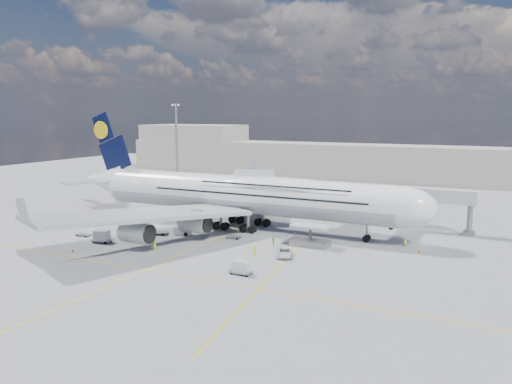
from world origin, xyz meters
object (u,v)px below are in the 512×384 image
at_px(dolly_row_b, 159,233).
at_px(dolly_nose_near, 233,237).
at_px(catering_truck_inner, 219,202).
at_px(crew_van, 255,251).
at_px(cone_nose, 419,251).
at_px(cone_wing_right_inner, 155,234).
at_px(dolly_row_c, 146,223).
at_px(cargo_loader, 309,239).
at_px(airliner, 243,194).
at_px(cone_wing_left_inner, 258,211).
at_px(crew_loader, 273,243).
at_px(crew_tug, 154,245).
at_px(dolly_nose_far, 241,267).
at_px(jet_bridge, 407,197).
at_px(cone_tail, 94,208).
at_px(baggage_tug, 183,230).
at_px(light_mast, 177,146).
at_px(service_van, 284,253).
at_px(cone_wing_left_outer, 203,204).
at_px(catering_truck_outer, 235,192).
at_px(crew_nose, 406,243).
at_px(crew_wing, 182,232).
at_px(dolly_row_a, 102,236).
at_px(cone_wing_right_outer, 73,251).
at_px(dolly_back, 83,235).

relative_size(dolly_row_b, dolly_nose_near, 1.30).
bearing_deg(catering_truck_inner, crew_van, -44.61).
height_order(cone_nose, cone_wing_right_inner, cone_wing_right_inner).
bearing_deg(dolly_row_c, cargo_loader, -20.48).
bearing_deg(crew_van, cone_wing_right_inner, 39.03).
bearing_deg(dolly_row_c, airliner, 3.49).
bearing_deg(cone_wing_left_inner, cargo_loader, -47.46).
bearing_deg(cargo_loader, crew_loader, -144.07).
xyz_separation_m(crew_tug, cone_nose, (39.61, 18.47, -0.66)).
bearing_deg(cargo_loader, dolly_nose_far, -99.98).
bearing_deg(jet_bridge, cone_tail, -173.11).
bearing_deg(cone_tail, crew_tug, -33.22).
relative_size(baggage_tug, crew_van, 1.86).
xyz_separation_m(jet_bridge, crew_van, (-18.54, -27.97, -5.96)).
height_order(jet_bridge, dolly_nose_near, jet_bridge).
bearing_deg(cone_wing_right_inner, dolly_nose_far, -27.41).
distance_m(light_mast, crew_tug, 67.40).
distance_m(service_van, cone_nose, 22.36).
distance_m(jet_bridge, cone_wing_right_inner, 48.20).
xyz_separation_m(light_mast, dolly_nose_far, (53.50, -60.93, -12.15)).
relative_size(dolly_nose_far, cone_nose, 6.17).
bearing_deg(dolly_nose_far, cone_wing_left_outer, 126.45).
relative_size(baggage_tug, catering_truck_outer, 0.46).
relative_size(dolly_row_c, crew_nose, 2.14).
height_order(light_mast, dolly_nose_far, light_mast).
height_order(dolly_row_b, crew_nose, crew_nose).
height_order(dolly_nose_far, baggage_tug, dolly_nose_far).
relative_size(catering_truck_inner, crew_nose, 4.30).
bearing_deg(dolly_row_b, dolly_nose_far, -54.10).
xyz_separation_m(catering_truck_outer, cone_tail, (-24.23, -26.54, -1.66)).
bearing_deg(cone_wing_left_outer, jet_bridge, -8.47).
xyz_separation_m(catering_truck_outer, cone_wing_left_inner, (13.27, -13.27, -1.66)).
relative_size(airliner, baggage_tug, 23.82).
xyz_separation_m(catering_truck_outer, service_van, (32.84, -43.91, -1.22)).
height_order(dolly_nose_near, crew_nose, crew_nose).
bearing_deg(catering_truck_inner, crew_wing, -67.38).
height_order(dolly_nose_far, crew_nose, dolly_nose_far).
xyz_separation_m(dolly_nose_near, crew_van, (8.64, -8.64, 0.60)).
bearing_deg(dolly_row_a, crew_tug, -12.93).
bearing_deg(service_van, cone_wing_right_outer, -179.54).
relative_size(dolly_row_b, crew_van, 2.12).
height_order(airliner, dolly_nose_far, airliner).
height_order(cargo_loader, crew_wing, cargo_loader).
distance_m(dolly_row_b, cone_wing_right_outer, 16.96).
relative_size(cone_wing_right_outer, cone_tail, 1.05).
bearing_deg(catering_truck_outer, jet_bridge, -10.60).
bearing_deg(airliner, dolly_row_b, -134.53).
xyz_separation_m(dolly_back, dolly_nose_near, (25.91, 10.70, -0.01)).
bearing_deg(cargo_loader, cone_wing_left_outer, 145.84).
relative_size(cone_wing_left_outer, cone_wing_right_inner, 1.05).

